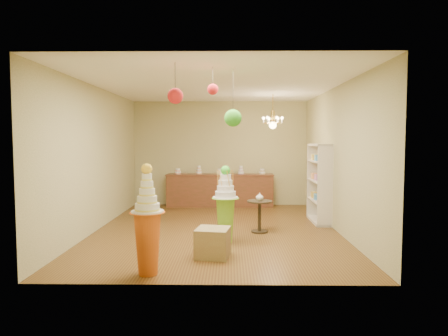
{
  "coord_description": "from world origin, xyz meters",
  "views": [
    {
      "loc": [
        0.28,
        -8.33,
        1.89
      ],
      "look_at": [
        0.16,
        0.0,
        1.3
      ],
      "focal_mm": 32.0,
      "sensor_mm": 36.0,
      "label": 1
    }
  ],
  "objects_px": {
    "pedestal_orange": "(148,233)",
    "sideboard": "(220,190)",
    "pedestal_green": "(225,210)",
    "round_table": "(260,212)"
  },
  "relations": [
    {
      "from": "sideboard",
      "to": "round_table",
      "type": "distance_m",
      "value": 3.35
    },
    {
      "from": "pedestal_green",
      "to": "pedestal_orange",
      "type": "height_order",
      "value": "pedestal_orange"
    },
    {
      "from": "pedestal_green",
      "to": "sideboard",
      "type": "xyz_separation_m",
      "value": [
        -0.2,
        4.07,
        -0.13
      ]
    },
    {
      "from": "sideboard",
      "to": "round_table",
      "type": "bearing_deg",
      "value": -74.58
    },
    {
      "from": "pedestal_green",
      "to": "pedestal_orange",
      "type": "distance_m",
      "value": 2.05
    },
    {
      "from": "pedestal_orange",
      "to": "pedestal_green",
      "type": "bearing_deg",
      "value": 58.55
    },
    {
      "from": "pedestal_orange",
      "to": "sideboard",
      "type": "bearing_deg",
      "value": 81.53
    },
    {
      "from": "sideboard",
      "to": "pedestal_green",
      "type": "bearing_deg",
      "value": -87.15
    },
    {
      "from": "pedestal_orange",
      "to": "sideboard",
      "type": "relative_size",
      "value": 0.51
    },
    {
      "from": "round_table",
      "to": "pedestal_orange",
      "type": "bearing_deg",
      "value": -124.17
    }
  ]
}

